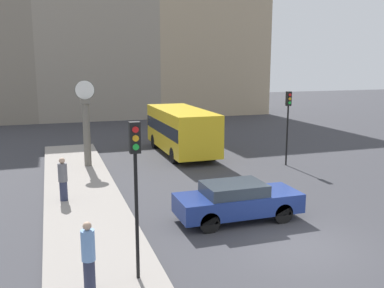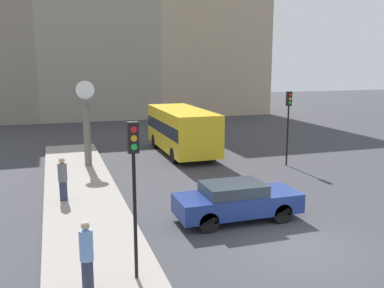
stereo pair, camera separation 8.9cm
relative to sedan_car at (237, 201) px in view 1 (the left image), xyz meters
name	(u,v)px [view 1 (the left image)]	position (x,y,z in m)	size (l,w,h in m)	color
ground_plane	(298,246)	(0.90, -2.57, -0.72)	(120.00, 120.00, 0.00)	#38383D
sidewalk_corner	(81,188)	(-5.00, 5.52, -0.66)	(3.06, 20.19, 0.13)	gray
building_row	(125,28)	(1.37, 29.96, 8.05)	(30.60, 5.00, 19.34)	gray
sedan_car	(237,201)	(0.00, 0.00, 0.00)	(4.42, 1.71, 1.38)	navy
bus_distant	(181,129)	(1.41, 11.28, 0.84)	(2.58, 7.32, 2.73)	gold
traffic_light_near	(136,169)	(-4.20, -3.21, 2.27)	(0.26, 0.24, 4.01)	black
traffic_light_far	(288,113)	(5.95, 6.68, 2.13)	(0.26, 0.24, 4.00)	black
street_clock	(86,125)	(-4.33, 9.49, 1.57)	(1.03, 0.48, 4.50)	#666056
pedestrian_grey_jacket	(63,179)	(-5.76, 3.85, 0.27)	(0.36, 0.36, 1.73)	#2D334C
pedestrian_blue_stripe	(89,257)	(-5.43, -3.50, 0.29)	(0.33, 0.33, 1.76)	#2D334C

